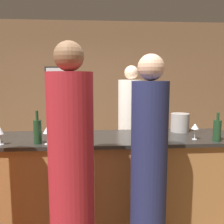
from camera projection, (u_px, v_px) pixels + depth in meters
back_wall at (92, 93)px, 5.02m from camera, size 8.00×0.08×2.80m
bar_counter at (92, 186)px, 2.68m from camera, size 3.11×0.72×1.08m
bartender at (131, 136)px, 3.57m from camera, size 0.36×0.36×1.87m
guest_0 at (72, 182)px, 1.88m from camera, size 0.34×0.34×1.95m
guest_2 at (149, 178)px, 2.01m from camera, size 0.29×0.29×1.88m
wine_bottle_0 at (217, 130)px, 2.43m from camera, size 0.07×0.07×0.28m
wine_bottle_1 at (38, 131)px, 2.34m from camera, size 0.07×0.07×0.31m
ice_bucket at (180, 123)px, 2.87m from camera, size 0.21×0.21×0.21m
wine_glass_0 at (47, 131)px, 2.31m from camera, size 0.07×0.07×0.17m
wine_glass_1 at (195, 127)px, 2.49m from camera, size 0.07×0.07×0.16m
wine_glass_2 at (0, 131)px, 2.29m from camera, size 0.07×0.07×0.17m
wine_glass_4 at (61, 126)px, 2.45m from camera, size 0.07×0.07×0.19m
wine_glass_5 at (74, 133)px, 2.28m from camera, size 0.06×0.06×0.15m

